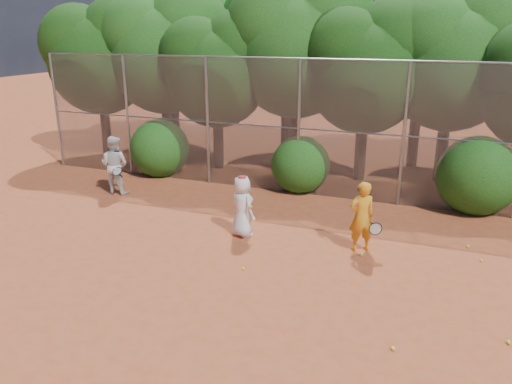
% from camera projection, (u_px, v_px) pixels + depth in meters
% --- Properties ---
extents(ground, '(80.00, 80.00, 0.00)m').
position_uv_depth(ground, '(258.00, 289.00, 9.69)').
color(ground, '#9C4223').
rests_on(ground, ground).
extents(fence_back, '(20.05, 0.09, 4.03)m').
position_uv_depth(fence_back, '(328.00, 129.00, 14.40)').
color(fence_back, gray).
rests_on(fence_back, ground).
extents(tree_0, '(4.38, 3.81, 6.00)m').
position_uv_depth(tree_0, '(101.00, 53.00, 18.81)').
color(tree_0, black).
rests_on(tree_0, ground).
extents(tree_1, '(4.64, 4.03, 6.35)m').
position_uv_depth(tree_1, '(165.00, 47.00, 18.32)').
color(tree_1, black).
rests_on(tree_1, ground).
extents(tree_2, '(3.99, 3.47, 5.47)m').
position_uv_depth(tree_2, '(218.00, 66.00, 17.03)').
color(tree_2, black).
rests_on(tree_2, ground).
extents(tree_3, '(4.89, 4.26, 6.70)m').
position_uv_depth(tree_3, '(298.00, 41.00, 16.80)').
color(tree_3, black).
rests_on(tree_3, ground).
extents(tree_4, '(4.19, 3.64, 5.73)m').
position_uv_depth(tree_4, '(368.00, 64.00, 15.61)').
color(tree_4, black).
rests_on(tree_4, ground).
extents(tree_5, '(4.51, 3.92, 6.17)m').
position_uv_depth(tree_5, '(455.00, 54.00, 15.37)').
color(tree_5, black).
rests_on(tree_5, ground).
extents(tree_9, '(4.83, 4.20, 6.62)m').
position_uv_depth(tree_9, '(173.00, 40.00, 20.65)').
color(tree_9, black).
rests_on(tree_9, ground).
extents(tree_10, '(5.15, 4.48, 7.06)m').
position_uv_depth(tree_10, '(290.00, 33.00, 19.02)').
color(tree_10, black).
rests_on(tree_10, ground).
extents(tree_11, '(4.64, 4.03, 6.35)m').
position_uv_depth(tree_11, '(425.00, 48.00, 17.10)').
color(tree_11, black).
rests_on(tree_11, ground).
extents(bush_0, '(2.00, 2.00, 2.00)m').
position_uv_depth(bush_0, '(160.00, 146.00, 17.01)').
color(bush_0, '#184A12').
rests_on(bush_0, ground).
extents(bush_1, '(1.80, 1.80, 1.80)m').
position_uv_depth(bush_1, '(301.00, 162.00, 15.33)').
color(bush_1, '#184A12').
rests_on(bush_1, ground).
extents(bush_2, '(2.20, 2.20, 2.20)m').
position_uv_depth(bush_2, '(478.00, 172.00, 13.55)').
color(bush_2, '#184A12').
rests_on(bush_2, ground).
extents(player_yellow, '(0.85, 0.65, 1.63)m').
position_uv_depth(player_yellow, '(362.00, 217.00, 11.14)').
color(player_yellow, orange).
rests_on(player_yellow, ground).
extents(player_teen, '(0.88, 0.79, 1.53)m').
position_uv_depth(player_teen, '(242.00, 206.00, 11.97)').
color(player_teen, white).
rests_on(player_teen, ground).
extents(player_white, '(0.92, 0.80, 1.77)m').
position_uv_depth(player_white, '(115.00, 165.00, 15.06)').
color(player_white, silver).
rests_on(player_white, ground).
extents(ball_0, '(0.07, 0.07, 0.07)m').
position_uv_depth(ball_0, '(361.00, 254.00, 11.10)').
color(ball_0, yellow).
rests_on(ball_0, ground).
extents(ball_1, '(0.07, 0.07, 0.07)m').
position_uv_depth(ball_1, '(481.00, 260.00, 10.80)').
color(ball_1, yellow).
rests_on(ball_1, ground).
extents(ball_2, '(0.07, 0.07, 0.07)m').
position_uv_depth(ball_2, '(393.00, 348.00, 7.84)').
color(ball_2, yellow).
rests_on(ball_2, ground).
extents(ball_3, '(0.07, 0.07, 0.07)m').
position_uv_depth(ball_3, '(508.00, 342.00, 8.00)').
color(ball_3, yellow).
rests_on(ball_3, ground).
extents(ball_4, '(0.07, 0.07, 0.07)m').
position_uv_depth(ball_4, '(243.00, 269.00, 10.44)').
color(ball_4, yellow).
rests_on(ball_4, ground).
extents(ball_5, '(0.07, 0.07, 0.07)m').
position_uv_depth(ball_5, '(468.00, 247.00, 11.49)').
color(ball_5, yellow).
rests_on(ball_5, ground).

